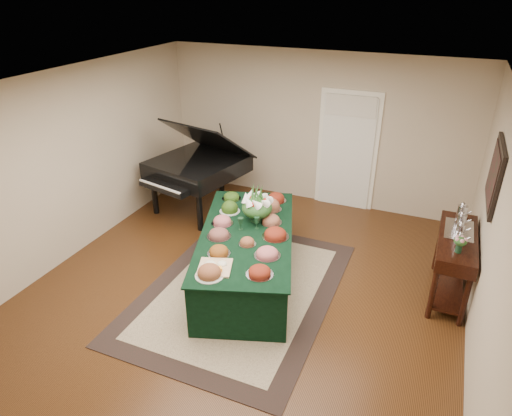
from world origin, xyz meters
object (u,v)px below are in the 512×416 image
at_px(floral_centerpiece, 257,204).
at_px(grand_piano, 197,166).
at_px(buffet_table, 247,256).
at_px(mahogany_sideboard, 455,250).

bearing_deg(floral_centerpiece, grand_piano, 142.79).
bearing_deg(buffet_table, mahogany_sideboard, 15.29).
distance_m(grand_piano, mahogany_sideboard, 4.32).
xyz_separation_m(buffet_table, mahogany_sideboard, (2.57, 0.70, 0.32)).
bearing_deg(grand_piano, buffet_table, -44.31).
relative_size(grand_piano, mahogany_sideboard, 1.37).
distance_m(buffet_table, floral_centerpiece, 0.72).
bearing_deg(mahogany_sideboard, floral_centerpiece, -172.33).
height_order(buffet_table, floral_centerpiece, floral_centerpiece).
relative_size(floral_centerpiece, mahogany_sideboard, 0.32).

